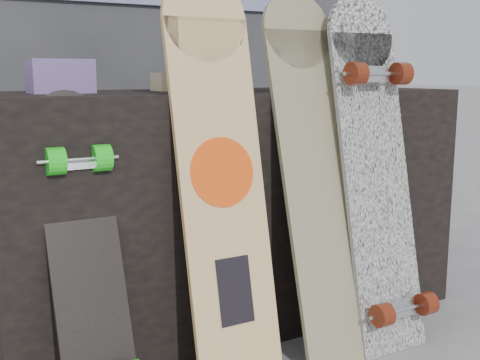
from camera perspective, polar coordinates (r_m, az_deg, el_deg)
vendor_table at (r=2.11m, az=-1.36°, el=-2.43°), size 1.60×0.60×0.80m
booth at (r=2.85m, az=-9.87°, el=14.88°), size 2.40×0.22×2.20m
merch_box_purple at (r=1.88m, az=-16.65°, el=9.41°), size 0.18×0.12×0.10m
merch_box_small at (r=2.29m, az=6.36°, el=10.09°), size 0.14×0.14×0.12m
merch_box_flat at (r=2.08m, az=-5.14°, el=9.27°), size 0.22×0.10×0.06m
longboard_geisha at (r=1.68m, az=-1.89°, el=1.29°), size 0.26×0.26×1.14m
longboard_celtic at (r=1.84m, az=7.16°, el=1.58°), size 0.25×0.32×1.11m
longboard_cascadia at (r=1.93m, az=12.88°, el=1.31°), size 0.25×0.32×1.11m
skateboard_dark at (r=1.59m, az=-14.40°, el=-6.33°), size 0.19×0.34×0.82m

